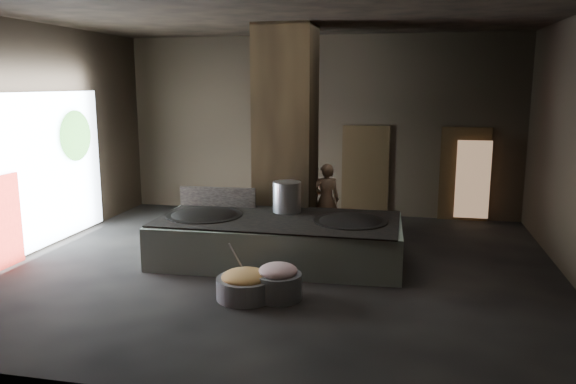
% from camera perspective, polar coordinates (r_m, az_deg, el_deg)
% --- Properties ---
extents(floor, '(10.00, 9.00, 0.10)m').
position_cam_1_polar(floor, '(10.46, -0.80, -7.78)').
color(floor, black).
rests_on(floor, ground).
extents(ceiling, '(10.00, 9.00, 0.10)m').
position_cam_1_polar(ceiling, '(9.99, -0.88, 18.08)').
color(ceiling, black).
rests_on(ceiling, back_wall).
extents(back_wall, '(10.00, 0.10, 4.50)m').
position_cam_1_polar(back_wall, '(14.42, 3.22, 6.71)').
color(back_wall, black).
rests_on(back_wall, ground).
extents(front_wall, '(10.00, 0.10, 4.50)m').
position_cam_1_polar(front_wall, '(5.67, -11.13, -0.02)').
color(front_wall, black).
rests_on(front_wall, ground).
extents(left_wall, '(0.10, 9.00, 4.50)m').
position_cam_1_polar(left_wall, '(12.13, -24.88, 4.92)').
color(left_wall, black).
rests_on(left_wall, ground).
extents(pillar, '(1.20, 1.20, 4.50)m').
position_cam_1_polar(pillar, '(11.88, -0.21, 5.82)').
color(pillar, black).
rests_on(pillar, ground).
extents(hearth_platform, '(4.65, 2.36, 0.79)m').
position_cam_1_polar(hearth_platform, '(10.65, -1.00, -4.94)').
color(hearth_platform, silver).
rests_on(hearth_platform, ground).
extents(platform_cap, '(4.46, 2.14, 0.03)m').
position_cam_1_polar(platform_cap, '(10.54, -1.00, -2.75)').
color(platform_cap, black).
rests_on(platform_cap, hearth_platform).
extents(wok_left, '(1.44, 1.44, 0.40)m').
position_cam_1_polar(wok_left, '(10.92, -8.50, -2.74)').
color(wok_left, black).
rests_on(wok_left, hearth_platform).
extents(wok_left_rim, '(1.47, 1.47, 0.05)m').
position_cam_1_polar(wok_left_rim, '(10.90, -8.51, -2.38)').
color(wok_left_rim, black).
rests_on(wok_left_rim, hearth_platform).
extents(wok_right, '(1.34, 1.34, 0.38)m').
position_cam_1_polar(wok_right, '(10.39, 6.34, -3.38)').
color(wok_right, black).
rests_on(wok_right, hearth_platform).
extents(wok_right_rim, '(1.37, 1.37, 0.05)m').
position_cam_1_polar(wok_right_rim, '(10.38, 6.35, -3.01)').
color(wok_right_rim, black).
rests_on(wok_right_rim, hearth_platform).
extents(stock_pot, '(0.56, 0.56, 0.60)m').
position_cam_1_polar(stock_pot, '(10.99, -0.11, -0.50)').
color(stock_pot, '#A0A3A7').
rests_on(stock_pot, hearth_platform).
extents(splash_guard, '(1.59, 0.12, 0.40)m').
position_cam_1_polar(splash_guard, '(11.59, -7.17, -0.48)').
color(splash_guard, black).
rests_on(splash_guard, hearth_platform).
extents(cook, '(0.65, 0.48, 1.61)m').
position_cam_1_polar(cook, '(12.34, 3.88, -0.80)').
color(cook, brown).
rests_on(cook, ground).
extents(veg_basin, '(1.13, 1.13, 0.34)m').
position_cam_1_polar(veg_basin, '(8.93, -4.35, -9.69)').
color(veg_basin, gray).
rests_on(veg_basin, ground).
extents(veg_fill, '(0.75, 0.75, 0.23)m').
position_cam_1_polar(veg_fill, '(8.86, -4.37, -8.59)').
color(veg_fill, '#A7AA52').
rests_on(veg_fill, veg_basin).
extents(ladle, '(0.26, 0.29, 0.65)m').
position_cam_1_polar(ladle, '(8.98, -5.04, -7.00)').
color(ladle, '#A0A3A7').
rests_on(ladle, veg_basin).
extents(meat_basin, '(0.77, 0.77, 0.40)m').
position_cam_1_polar(meat_basin, '(8.89, -1.00, -9.52)').
color(meat_basin, gray).
rests_on(meat_basin, ground).
extents(meat_fill, '(0.61, 0.61, 0.23)m').
position_cam_1_polar(meat_fill, '(8.80, -1.00, -8.01)').
color(meat_fill, '#B56C70').
rests_on(meat_fill, meat_basin).
extents(doorway_near, '(1.18, 0.08, 2.38)m').
position_cam_1_polar(doorway_near, '(14.32, 7.86, 1.96)').
color(doorway_near, black).
rests_on(doorway_near, ground).
extents(doorway_near_glow, '(0.83, 0.04, 1.96)m').
position_cam_1_polar(doorway_near_glow, '(14.51, 8.06, 1.87)').
color(doorway_near_glow, '#8C6647').
rests_on(doorway_near_glow, ground).
extents(doorway_far, '(1.18, 0.08, 2.38)m').
position_cam_1_polar(doorway_far, '(14.35, 17.46, 1.57)').
color(doorway_far, black).
rests_on(doorway_far, ground).
extents(doorway_far_glow, '(0.79, 0.04, 1.88)m').
position_cam_1_polar(doorway_far_glow, '(14.16, 18.27, 1.20)').
color(doorway_far_glow, '#8C6647').
rests_on(doorway_far_glow, ground).
extents(left_opening, '(0.04, 4.20, 3.10)m').
position_cam_1_polar(left_opening, '(12.31, -23.71, 2.03)').
color(left_opening, white).
rests_on(left_opening, ground).
extents(pavilion_sliver, '(0.05, 0.90, 1.70)m').
position_cam_1_polar(pavilion_sliver, '(11.38, -26.92, -2.74)').
color(pavilion_sliver, maroon).
rests_on(pavilion_sliver, ground).
extents(tree_silhouette, '(0.28, 1.10, 1.10)m').
position_cam_1_polar(tree_silhouette, '(13.08, -20.76, 5.37)').
color(tree_silhouette, '#194714').
rests_on(tree_silhouette, left_opening).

